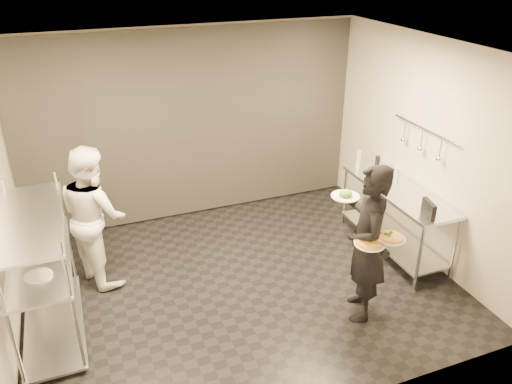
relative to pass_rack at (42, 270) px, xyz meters
name	(u,v)px	position (x,y,z in m)	size (l,w,h in m)	color
room_shell	(209,145)	(2.15, 1.18, 0.63)	(5.00, 4.00, 2.80)	black
pass_rack	(42,270)	(0.00, 0.00, 0.00)	(0.60, 1.60, 1.50)	#BABCC1
prep_counter	(396,209)	(4.33, 0.00, -0.14)	(0.60, 1.80, 0.92)	#BABCC1
utensil_rail	(422,141)	(4.58, 0.00, 0.78)	(0.07, 1.20, 0.31)	#BABCC1
waiter	(367,244)	(3.24, -0.96, 0.13)	(0.66, 0.43, 1.80)	black
chef	(94,215)	(0.60, 0.81, 0.10)	(0.84, 0.66, 1.73)	white
pizza_plate_near	(370,243)	(3.13, -1.15, 0.29)	(0.32, 0.32, 0.05)	silver
pizza_plate_far	(391,237)	(3.36, -1.19, 0.32)	(0.28, 0.28, 0.05)	silver
salad_plate	(346,195)	(3.14, -0.62, 0.58)	(0.31, 0.31, 0.07)	silver
pos_monitor	(429,209)	(4.21, -0.72, 0.25)	(0.05, 0.27, 0.19)	black
bottle_green	(359,159)	(4.21, 0.80, 0.27)	(0.07, 0.07, 0.24)	#95A396
bottle_clear	(396,175)	(4.40, 0.18, 0.25)	(0.06, 0.06, 0.20)	#95A396
bottle_dark	(377,164)	(4.37, 0.58, 0.26)	(0.07, 0.07, 0.23)	black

